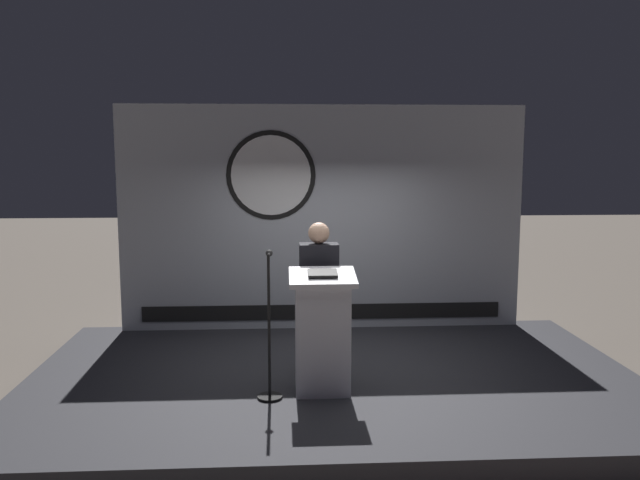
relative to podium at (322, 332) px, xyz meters
The scene contains 6 objects.
ground_plane 1.04m from the podium, 73.62° to the left, with size 40.00×40.00×0.00m, color #6B6056.
stage_platform 0.91m from the podium, 73.62° to the left, with size 6.40×4.00×0.30m, color #333338.
banner_display 2.52m from the podium, 86.78° to the left, with size 5.28×0.12×2.93m.
podium is the anchor object (origin of this frame).
speaker_person 0.53m from the podium, 90.80° to the left, with size 0.40×0.26×1.61m.
microphone_stand 0.53m from the podium, 169.34° to the right, with size 0.24×0.54×1.39m.
Camera 1 is at (-0.53, -6.54, 2.61)m, focal length 36.12 mm.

